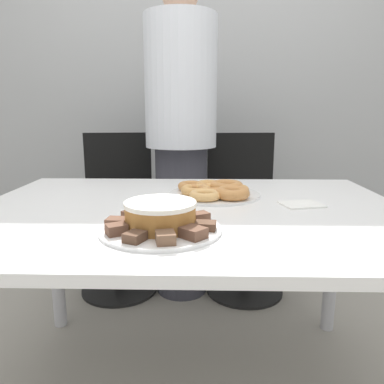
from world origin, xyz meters
TOP-DOWN VIEW (x-y plane):
  - wall_back at (0.00, 1.62)m, footprint 8.00×0.05m
  - table at (0.00, 0.00)m, footprint 1.42×1.04m
  - person_standing at (-0.07, 0.84)m, footprint 0.38×0.38m
  - office_chair_left at (-0.45, 0.90)m, footprint 0.49×0.49m
  - office_chair_right at (0.29, 0.90)m, footprint 0.48×0.48m
  - plate_cake at (-0.07, -0.25)m, footprint 0.32×0.32m
  - plate_donuts at (0.09, 0.17)m, footprint 0.34×0.34m
  - frosted_cake at (-0.07, -0.25)m, footprint 0.19×0.19m
  - lamington_0 at (-0.19, -0.24)m, footprint 0.06×0.05m
  - lamington_1 at (-0.17, -0.31)m, footprint 0.06×0.06m
  - lamington_2 at (-0.12, -0.36)m, footprint 0.06×0.06m
  - lamington_3 at (-0.04, -0.37)m, footprint 0.05×0.06m
  - lamington_4 at (0.02, -0.33)m, footprint 0.07×0.07m
  - lamington_5 at (0.05, -0.26)m, footprint 0.06×0.05m
  - lamington_6 at (0.03, -0.19)m, footprint 0.06×0.06m
  - lamington_7 at (-0.02, -0.14)m, footprint 0.06×0.06m
  - lamington_8 at (-0.09, -0.14)m, footprint 0.05×0.05m
  - lamington_9 at (-0.16, -0.17)m, footprint 0.07×0.07m
  - donut_0 at (0.09, 0.17)m, footprint 0.12×0.12m
  - donut_1 at (0.07, 0.24)m, footprint 0.10×0.10m
  - donut_2 at (0.00, 0.23)m, footprint 0.10×0.10m
  - donut_3 at (0.02, 0.15)m, footprint 0.11×0.11m
  - donut_4 at (0.05, 0.07)m, footprint 0.11×0.11m
  - donut_5 at (0.15, 0.09)m, footprint 0.12×0.12m
  - donut_6 at (0.16, 0.16)m, footprint 0.10×0.10m
  - donut_7 at (0.13, 0.21)m, footprint 0.13×0.13m
  - napkin at (0.38, 0.04)m, footprint 0.15×0.13m

SIDE VIEW (x-z plane):
  - office_chair_left at x=-0.45m, z-range -0.02..0.89m
  - office_chair_right at x=0.29m, z-range -0.02..0.89m
  - table at x=0.00m, z-range 0.28..1.00m
  - napkin at x=0.38m, z-range 0.72..0.73m
  - plate_cake at x=-0.07m, z-range 0.72..0.73m
  - plate_donuts at x=0.09m, z-range 0.72..0.73m
  - lamington_5 at x=0.05m, z-range 0.73..0.75m
  - lamington_8 at x=-0.09m, z-range 0.73..0.75m
  - lamington_0 at x=-0.19m, z-range 0.73..0.75m
  - lamington_9 at x=-0.16m, z-range 0.73..0.76m
  - lamington_2 at x=-0.12m, z-range 0.73..0.76m
  - lamington_6 at x=0.03m, z-range 0.73..0.76m
  - lamington_3 at x=-0.04m, z-range 0.73..0.76m
  - lamington_1 at x=-0.17m, z-range 0.73..0.76m
  - lamington_4 at x=0.02m, z-range 0.73..0.76m
  - lamington_7 at x=-0.02m, z-range 0.73..0.76m
  - donut_4 at x=0.05m, z-range 0.73..0.76m
  - donut_3 at x=0.02m, z-range 0.73..0.76m
  - donut_6 at x=0.16m, z-range 0.73..0.76m
  - donut_0 at x=0.09m, z-range 0.73..0.76m
  - donut_2 at x=0.00m, z-range 0.73..0.76m
  - donut_1 at x=0.07m, z-range 0.73..0.77m
  - donut_7 at x=0.13m, z-range 0.73..0.77m
  - donut_5 at x=0.15m, z-range 0.73..0.77m
  - frosted_cake at x=-0.07m, z-range 0.73..0.80m
  - person_standing at x=-0.07m, z-range 0.04..1.74m
  - wall_back at x=0.00m, z-range 0.00..2.60m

